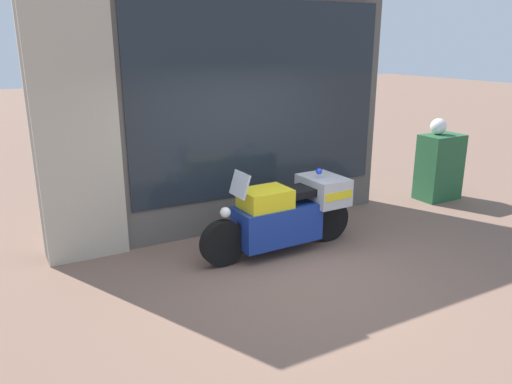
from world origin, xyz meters
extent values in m
plane|color=#7A5B4C|center=(0.00, 0.00, 0.00)|extent=(60.00, 60.00, 0.00)
cube|color=#56514C|center=(0.00, 2.00, 1.92)|extent=(5.42, 0.40, 3.84)
cube|color=#B2A893|center=(-2.19, 2.03, 1.92)|extent=(1.04, 0.55, 3.84)
cube|color=#1E262D|center=(0.49, 1.79, 1.97)|extent=(4.15, 0.02, 2.84)
cube|color=slate|center=(0.45, 2.01, 0.28)|extent=(3.93, 0.30, 0.55)
cube|color=silver|center=(0.45, 2.15, 1.26)|extent=(3.93, 0.02, 1.46)
cube|color=beige|center=(0.45, 2.01, 1.99)|extent=(3.93, 0.30, 0.02)
cube|color=navy|center=(-0.77, 2.01, 2.03)|extent=(0.18, 0.04, 0.05)
cube|color=maroon|center=(0.45, 2.01, 2.03)|extent=(0.18, 0.04, 0.05)
cube|color=black|center=(1.66, 2.01, 2.03)|extent=(0.18, 0.04, 0.05)
cube|color=#2866B7|center=(-0.46, 1.94, 0.69)|extent=(0.19, 0.02, 0.27)
cube|color=red|center=(1.35, 1.94, 0.69)|extent=(0.19, 0.02, 0.27)
cylinder|color=black|center=(-0.71, 0.72, 0.31)|extent=(0.62, 0.15, 0.61)
cylinder|color=black|center=(1.02, 0.76, 0.31)|extent=(0.62, 0.15, 0.61)
cube|color=navy|center=(0.11, 0.74, 0.43)|extent=(1.19, 0.56, 0.52)
cube|color=yellow|center=(-0.07, 0.74, 0.80)|extent=(0.65, 0.50, 0.28)
cube|color=black|center=(0.38, 0.75, 0.83)|extent=(0.69, 0.42, 0.10)
cube|color=#B7B7BC|center=(0.89, 0.76, 0.79)|extent=(0.53, 0.70, 0.38)
cube|color=yellow|center=(0.89, 0.76, 0.79)|extent=(0.48, 0.71, 0.11)
cube|color=#B2BCC6|center=(-0.46, 0.73, 1.06)|extent=(0.13, 0.38, 0.32)
sphere|color=white|center=(-0.67, 0.72, 0.72)|extent=(0.14, 0.14, 0.14)
sphere|color=blue|center=(0.80, 0.76, 1.07)|extent=(0.09, 0.09, 0.09)
cube|color=#235633|center=(4.00, 1.41, 0.60)|extent=(0.76, 0.50, 1.20)
sphere|color=white|center=(3.96, 1.48, 1.34)|extent=(0.29, 0.29, 0.29)
camera|label=1|loc=(-3.25, -4.70, 2.80)|focal=35.00mm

